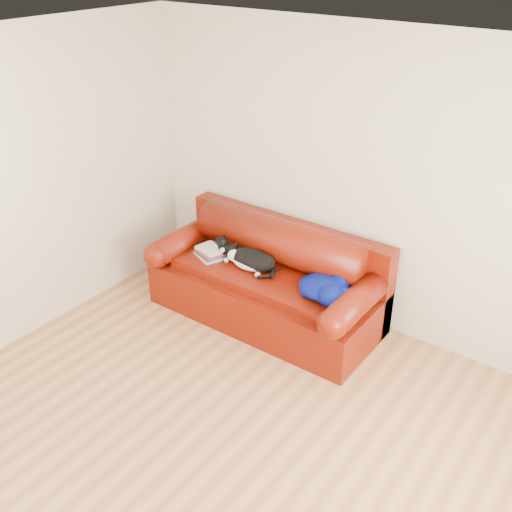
{
  "coord_description": "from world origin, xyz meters",
  "views": [
    {
      "loc": [
        1.97,
        -2.3,
        3.19
      ],
      "look_at": [
        -0.69,
        1.35,
        0.71
      ],
      "focal_mm": 42.0,
      "sensor_mm": 36.0,
      "label": 1
    }
  ],
  "objects_px": {
    "sofa_base": "(265,295)",
    "book_stack": "(210,252)",
    "blanket": "(325,287)",
    "cat": "(251,260)"
  },
  "relations": [
    {
      "from": "sofa_base",
      "to": "book_stack",
      "type": "relative_size",
      "value": 6.46
    },
    {
      "from": "sofa_base",
      "to": "book_stack",
      "type": "distance_m",
      "value": 0.65
    },
    {
      "from": "book_stack",
      "to": "cat",
      "type": "bearing_deg",
      "value": 6.63
    },
    {
      "from": "cat",
      "to": "book_stack",
      "type": "bearing_deg",
      "value": -178.08
    },
    {
      "from": "book_stack",
      "to": "cat",
      "type": "xyz_separation_m",
      "value": [
        0.43,
        0.05,
        0.04
      ]
    },
    {
      "from": "book_stack",
      "to": "blanket",
      "type": "xyz_separation_m",
      "value": [
        1.19,
        0.06,
        0.02
      ]
    },
    {
      "from": "cat",
      "to": "blanket",
      "type": "bearing_deg",
      "value": -3.66
    },
    {
      "from": "sofa_base",
      "to": "book_stack",
      "type": "xyz_separation_m",
      "value": [
        -0.56,
        -0.1,
        0.31
      ]
    },
    {
      "from": "cat",
      "to": "sofa_base",
      "type": "bearing_deg",
      "value": 18.06
    },
    {
      "from": "book_stack",
      "to": "cat",
      "type": "distance_m",
      "value": 0.44
    }
  ]
}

